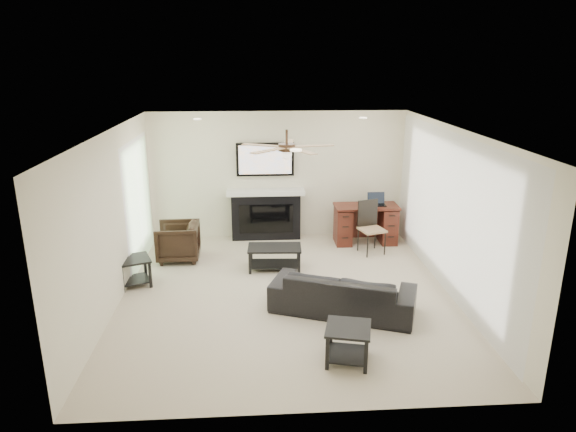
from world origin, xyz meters
name	(u,v)px	position (x,y,z in m)	size (l,w,h in m)	color
room_shell	(300,186)	(0.19, 0.08, 1.68)	(5.50, 5.54, 2.52)	#B8A794
sofa	(343,292)	(0.75, -0.59, 0.29)	(2.01, 0.79, 0.59)	black
armchair	(178,242)	(-1.85, 1.56, 0.34)	(0.72, 0.74, 0.68)	black
coffee_table	(275,258)	(-0.15, 1.01, 0.20)	(0.90, 0.50, 0.40)	black
end_table_near	(348,344)	(0.60, -1.84, 0.23)	(0.52, 0.52, 0.45)	black
end_table_left	(134,272)	(-2.40, 0.51, 0.23)	(0.50, 0.50, 0.45)	black
fireplace_unit	(266,192)	(-0.25, 2.58, 0.95)	(1.52, 0.34, 1.91)	black
desk	(365,224)	(1.67, 2.20, 0.38)	(1.22, 0.56, 0.76)	#3D190F
desk_chair	(372,228)	(1.67, 1.65, 0.48)	(0.42, 0.44, 0.97)	black
laptop	(377,200)	(1.87, 2.18, 0.88)	(0.33, 0.24, 0.23)	black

